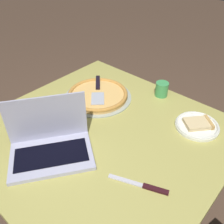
{
  "coord_description": "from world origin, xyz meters",
  "views": [
    {
      "loc": [
        -0.63,
        -0.63,
        1.54
      ],
      "look_at": [
        0.07,
        -0.0,
        0.82
      ],
      "focal_mm": 40.03,
      "sensor_mm": 36.0,
      "label": 1
    }
  ],
  "objects": [
    {
      "name": "laptop",
      "position": [
        -0.24,
        0.08,
        0.79
      ],
      "size": [
        0.41,
        0.38,
        0.24
      ],
      "color": "#ADACC6",
      "rests_on": "dining_table"
    },
    {
      "name": "drink_cup",
      "position": [
        0.46,
        -0.03,
        0.78
      ],
      "size": [
        0.07,
        0.07,
        0.08
      ],
      "color": "#409C54",
      "rests_on": "dining_table"
    },
    {
      "name": "dining_table",
      "position": [
        0.0,
        0.0,
        0.65
      ],
      "size": [
        1.08,
        1.11,
        0.73
      ],
      "color": "tan",
      "rests_on": "ground_plane"
    },
    {
      "name": "ground_plane",
      "position": [
        0.0,
        0.0,
        0.0
      ],
      "size": [
        12.0,
        12.0,
        0.0
      ],
      "primitive_type": "plane",
      "color": "brown"
    },
    {
      "name": "pizza_tray",
      "position": [
        0.2,
        0.22,
        0.75
      ],
      "size": [
        0.38,
        0.38,
        0.04
      ],
      "color": "#9FA898",
      "rests_on": "dining_table"
    },
    {
      "name": "table_knife",
      "position": [
        -0.12,
        -0.33,
        0.74
      ],
      "size": [
        0.1,
        0.23,
        0.01
      ],
      "color": "silver",
      "rests_on": "dining_table"
    },
    {
      "name": "pizza_plate",
      "position": [
        0.33,
        -0.32,
        0.75
      ],
      "size": [
        0.21,
        0.21,
        0.04
      ],
      "color": "white",
      "rests_on": "dining_table"
    }
  ]
}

